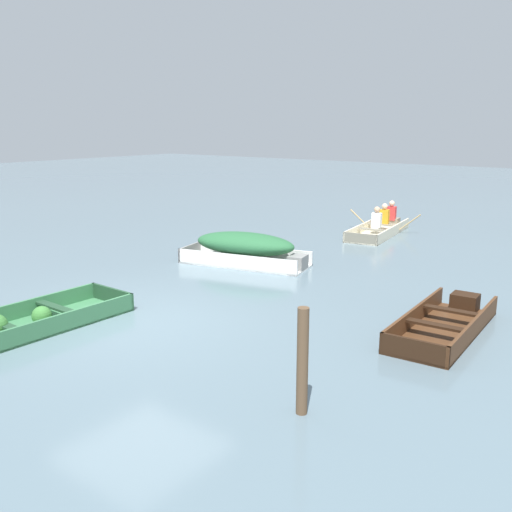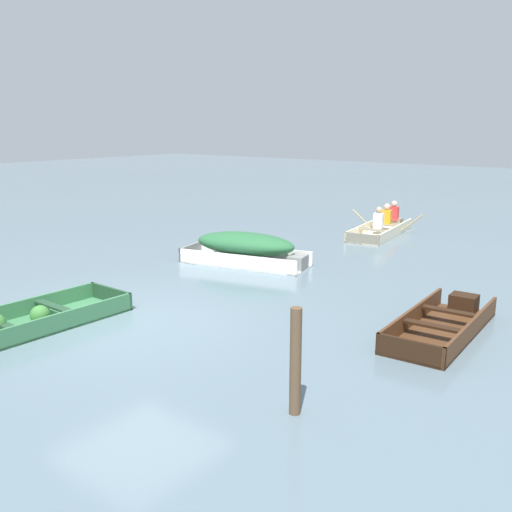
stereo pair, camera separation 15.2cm
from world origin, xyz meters
TOP-DOWN VIEW (x-y plane):
  - ground_plane at (0.00, 0.00)m, footprint 80.00×80.00m
  - dinghy_green_foreground at (-1.04, -1.52)m, footprint 1.21×3.36m
  - skiff_white_near_moored at (-0.97, 4.23)m, footprint 3.21×1.71m
  - skiff_dark_varnish_mid_moored at (4.37, 2.73)m, footprint 1.15×2.90m
  - rowboat_cream_with_crew at (-0.15, 9.87)m, footprint 2.23×3.43m
  - mooring_post at (3.99, -1.00)m, footprint 0.13×0.13m

SIDE VIEW (x-z plane):
  - ground_plane at x=0.00m, z-range 0.00..0.00m
  - skiff_dark_varnish_mid_moored at x=4.37m, z-range -0.05..0.28m
  - dinghy_green_foreground at x=-1.04m, z-range -0.08..0.33m
  - rowboat_cream_with_crew at x=-0.15m, z-range -0.24..0.63m
  - skiff_white_near_moored at x=-0.97m, z-range 0.05..0.82m
  - mooring_post at x=3.99m, z-range 0.00..1.29m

